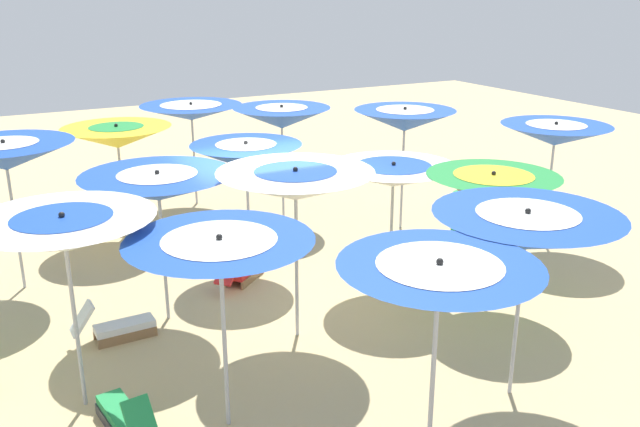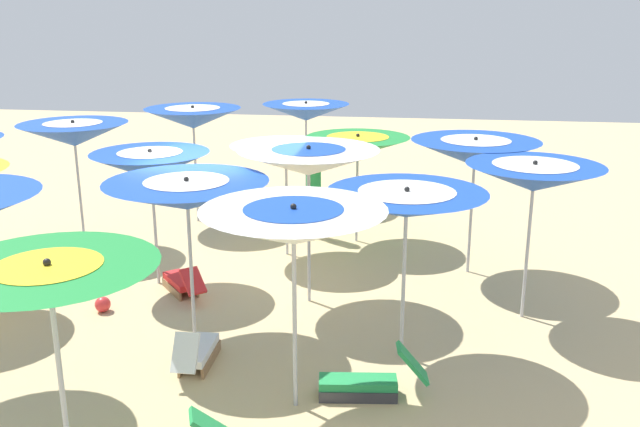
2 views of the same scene
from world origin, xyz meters
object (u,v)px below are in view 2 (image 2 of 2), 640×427
object	(u,v)px
beach_umbrella_1	(294,226)
beach_umbrella_5	(187,195)
beach_umbrella_0	(50,285)
lounger_4	(197,352)
beachgoer_0	(314,191)
beach_umbrella_7	(475,152)
beach_umbrella_6	(309,162)
beach_umbrella_15	(306,112)
beach_umbrella_13	(74,134)
beach_umbrella_10	(286,154)
beach_umbrella_9	(151,165)
beach_umbrella_3	(534,177)
lounger_1	(182,282)
beach_ball	(103,304)
beach_umbrella_2	(406,204)
lounger_3	(368,381)
beach_umbrella_11	(358,145)
beach_umbrella_14	(193,118)

from	to	relation	value
beach_umbrella_1	beach_umbrella_5	world-z (taller)	beach_umbrella_1
beach_umbrella_0	lounger_4	world-z (taller)	beach_umbrella_0
beachgoer_0	beach_umbrella_7	bearing A→B (deg)	-16.83
beach_umbrella_1	lounger_4	xyz separation A→B (m)	(-1.42, 0.71, -2.00)
beach_umbrella_6	beach_umbrella_15	size ratio (longest dim) A/B	1.04
beach_umbrella_1	beach_umbrella_13	size ratio (longest dim) A/B	0.99
beachgoer_0	beach_umbrella_5	bearing A→B (deg)	-90.30
beach_umbrella_10	beachgoer_0	world-z (taller)	beach_umbrella_10
beach_umbrella_9	lounger_4	distance (m)	3.62
beach_umbrella_5	beach_umbrella_13	bearing A→B (deg)	133.78
beach_umbrella_3	lounger_4	bearing A→B (deg)	-153.34
beach_umbrella_1	beach_umbrella_15	bearing A→B (deg)	98.52
lounger_1	beach_ball	size ratio (longest dim) A/B	4.72
beach_umbrella_0	beach_umbrella_2	world-z (taller)	beach_umbrella_0
beach_umbrella_5	lounger_1	size ratio (longest dim) A/B	2.06
lounger_4	beach_ball	bearing A→B (deg)	52.40
beach_umbrella_1	beach_umbrella_13	bearing A→B (deg)	135.26
beach_umbrella_6	lounger_1	size ratio (longest dim) A/B	2.23
beach_umbrella_2	beach_umbrella_5	xyz separation A→B (m)	(-2.92, 0.14, -0.03)
beach_umbrella_0	beach_umbrella_5	bearing A→B (deg)	88.71
beach_umbrella_0	beach_umbrella_3	size ratio (longest dim) A/B	1.00
beach_umbrella_0	beach_umbrella_5	distance (m)	3.43
beach_umbrella_5	lounger_4	size ratio (longest dim) A/B	2.02
beach_umbrella_15	beach_umbrella_5	bearing A→B (deg)	-92.97
lounger_1	beachgoer_0	xyz separation A→B (m)	(1.67, 3.30, 0.75)
beach_umbrella_9	lounger_3	xyz separation A→B (m)	(3.81, -3.11, -1.84)
beach_umbrella_15	lounger_4	bearing A→B (deg)	-90.54
beach_umbrella_6	lounger_4	world-z (taller)	beach_umbrella_6
beach_umbrella_2	beach_umbrella_3	distance (m)	2.34
beach_umbrella_11	beach_umbrella_10	bearing A→B (deg)	-141.43
beach_umbrella_0	beach_umbrella_9	bearing A→B (deg)	102.47
beach_umbrella_6	beach_ball	distance (m)	3.86
beach_umbrella_9	beachgoer_0	distance (m)	3.83
lounger_4	beach_umbrella_3	bearing A→B (deg)	-64.63
beach_umbrella_3	lounger_1	distance (m)	5.74
beach_umbrella_15	beach_umbrella_9	bearing A→B (deg)	-106.37
beach_umbrella_1	beach_umbrella_7	bearing A→B (deg)	64.40
beach_umbrella_9	beach_umbrella_14	distance (m)	3.65
beach_umbrella_6	lounger_4	xyz separation A→B (m)	(-1.10, -2.33, -2.06)
beach_umbrella_9	beach_umbrella_11	bearing A→B (deg)	41.19
beach_umbrella_9	beach_umbrella_11	distance (m)	4.15
beach_umbrella_2	lounger_3	distance (m)	2.23
beach_umbrella_9	beach_umbrella_2	bearing A→B (deg)	-25.84
beach_umbrella_11	beach_ball	xyz separation A→B (m)	(-3.55, -3.97, -1.83)
beach_umbrella_3	beach_umbrella_13	bearing A→B (deg)	164.86
beach_umbrella_0	beach_umbrella_5	world-z (taller)	beach_umbrella_0
beach_umbrella_6	beach_ball	world-z (taller)	beach_umbrella_6
beach_umbrella_3	beach_ball	world-z (taller)	beach_umbrella_3
lounger_4	beach_ball	size ratio (longest dim) A/B	4.81
beach_umbrella_11	lounger_3	world-z (taller)	beach_umbrella_11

